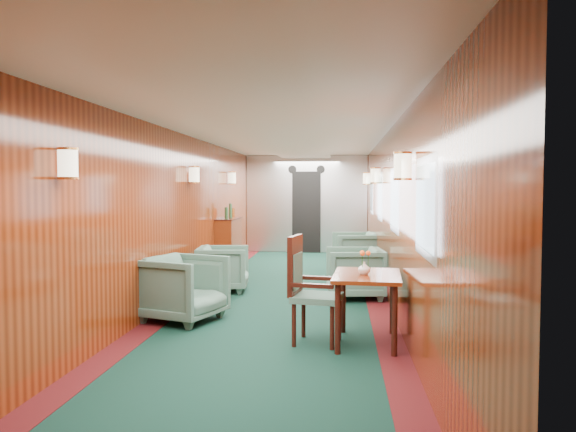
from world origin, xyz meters
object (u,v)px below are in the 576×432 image
Objects in this scene: dining_table at (367,285)px; armchair_right_far at (356,252)px; side_chair at (307,285)px; armchair_left_far at (223,268)px; armchair_left_near at (183,288)px; credenza at (229,243)px; armchair_right_near at (355,273)px.

dining_table is 4.90m from armchair_right_far.
side_chair is 3.15m from armchair_left_far.
dining_table is 3.46m from armchair_left_far.
dining_table is at bearing -90.31° from armchair_left_near.
side_chair is 1.28× the size of armchair_left_near.
side_chair is at bearing -97.68° from armchair_left_near.
dining_table is at bearing -148.76° from armchair_left_far.
armchair_right_near is at bearing -47.78° from credenza.
credenza is 1.59× the size of armchair_right_near.
armchair_right_far reaches higher than armchair_right_near.
side_chair reaches higher than armchair_left_near.
armchair_left_far is 3.00m from armchair_right_far.
armchair_left_far is at bearing -106.03° from armchair_right_near.
credenza is 1.49× the size of armchair_left_near.
armchair_right_near is at bearing -32.91° from armchair_left_near.
armchair_left_far is at bearing -52.82° from armchair_right_far.
side_chair is 1.75m from armchair_left_near.
armchair_right_near is at bearing -10.20° from armchair_right_far.
armchair_left_near is 2.63m from armchair_right_near.
armchair_left_far is 0.92× the size of armchair_right_far.
side_chair is 1.32× the size of armchair_right_far.
dining_table is 0.78× the size of credenza.
armchair_right_far reaches higher than dining_table.
armchair_right_far is (2.47, -0.11, -0.13)m from credenza.
dining_table is 2.30m from armchair_left_near.
armchair_right_far is (0.64, 4.90, -0.22)m from side_chair.
side_chair reaches higher than armchair_right_far.
armchair_right_far is at bearing -50.39° from armchair_left_far.
dining_table is 0.61m from side_chair.
dining_table is 5.57m from credenza.
armchair_left_far is at bearing 130.96° from dining_table.
armchair_left_near is at bearing 172.10° from armchair_left_far.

